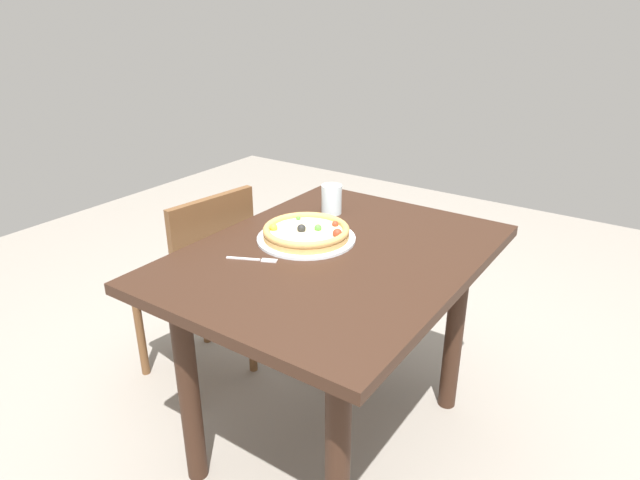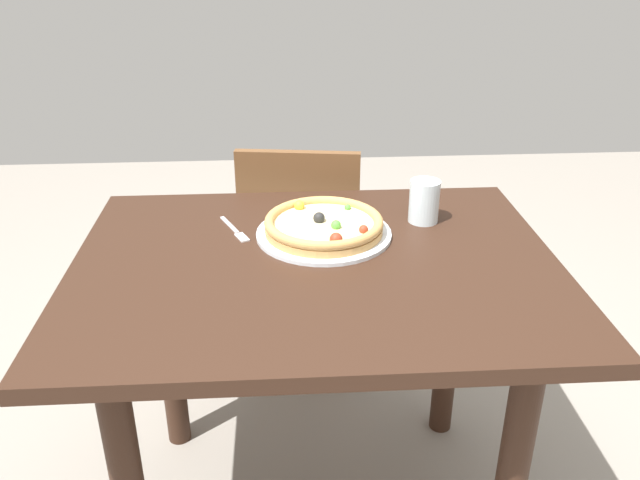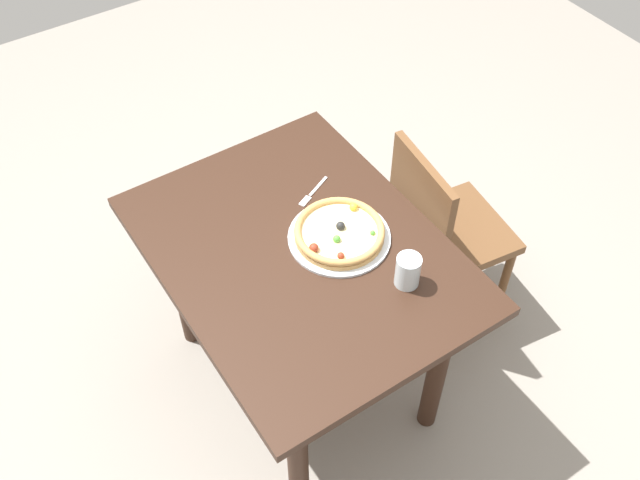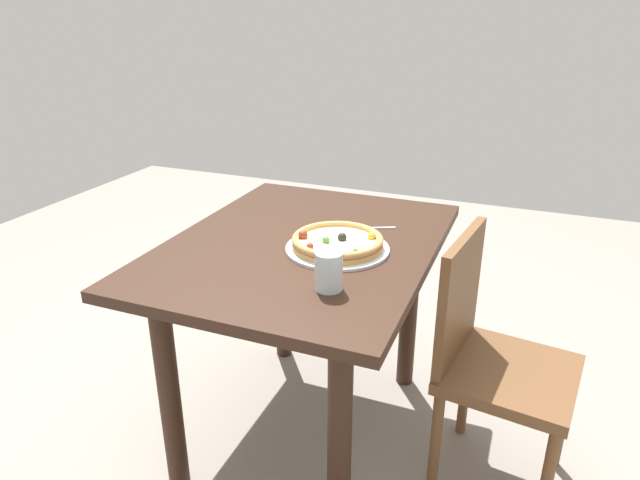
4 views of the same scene
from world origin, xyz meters
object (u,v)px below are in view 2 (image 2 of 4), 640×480
at_px(dining_table, 316,309).
at_px(pizza, 324,224).
at_px(drinking_glass, 424,201).
at_px(fork, 236,231).
at_px(chair_near, 302,251).
at_px(plate, 324,234).

distance_m(dining_table, pizza, 0.21).
distance_m(pizza, drinking_glass, 0.28).
height_order(dining_table, fork, fork).
height_order(chair_near, fork, chair_near).
bearing_deg(drinking_glass, pizza, 15.07).
height_order(fork, drinking_glass, drinking_glass).
bearing_deg(chair_near, pizza, -78.17).
bearing_deg(dining_table, chair_near, -89.21).
xyz_separation_m(dining_table, drinking_glass, (-0.29, -0.20, 0.19)).
distance_m(plate, fork, 0.22).
height_order(plate, pizza, pizza).
bearing_deg(dining_table, fork, -41.08).
bearing_deg(plate, drinking_glass, -165.03).
relative_size(pizza, drinking_glass, 2.66).
bearing_deg(fork, chair_near, 133.97).
relative_size(plate, drinking_glass, 3.03).
bearing_deg(dining_table, drinking_glass, -145.16).
bearing_deg(drinking_glass, plate, 14.97).
bearing_deg(plate, pizza, 116.28).
xyz_separation_m(chair_near, plate, (-0.04, 0.51, 0.31)).
height_order(dining_table, drinking_glass, drinking_glass).
distance_m(pizza, fork, 0.23).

